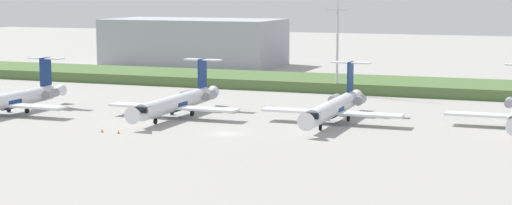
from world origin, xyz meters
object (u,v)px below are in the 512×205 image
Objects in this scene: safety_cone_front_marker at (102,131)px; safety_cone_mid_marker at (118,132)px; antenna_mast at (337,41)px; regional_jet_nearest at (11,100)px; regional_jet_second at (177,102)px; regional_jet_third at (334,107)px.

safety_cone_mid_marker is at bearing -1.95° from safety_cone_front_marker.
antenna_mast is 60.46m from safety_cone_mid_marker.
safety_cone_front_marker is at bearing -23.42° from regional_jet_nearest.
regional_jet_nearest is at bearing -134.71° from antenna_mast.
regional_jet_second is 43.27m from antenna_mast.
safety_cone_front_marker is at bearing -110.74° from antenna_mast.
antenna_mast reaches higher than safety_cone_mid_marker.
regional_jet_nearest is 55.51m from regional_jet_third.
regional_jet_nearest is 1.00× the size of regional_jet_second.
antenna_mast is 61.31m from safety_cone_front_marker.
regional_jet_second is at bearing -172.48° from regional_jet_third.
regional_jet_nearest is at bearing -168.81° from regional_jet_third.
regional_jet_second is 26.57m from regional_jet_third.
regional_jet_second is 18.03m from safety_cone_mid_marker.
regional_jet_third is 56.36× the size of safety_cone_front_marker.
safety_cone_front_marker is at bearing -144.97° from regional_jet_third.
antenna_mast is 47.80× the size of safety_cone_front_marker.
safety_cone_mid_marker is (2.88, -0.10, 0.00)m from safety_cone_front_marker.
regional_jet_nearest reaches higher than safety_cone_front_marker.
regional_jet_second is at bearing 14.54° from regional_jet_nearest.
regional_jet_second is (28.11, 7.29, 0.00)m from regional_jet_nearest.
regional_jet_third is at bearing 35.03° from safety_cone_front_marker.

